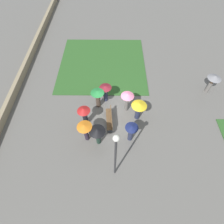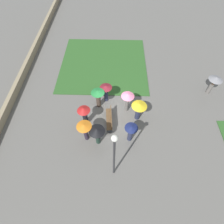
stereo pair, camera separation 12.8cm
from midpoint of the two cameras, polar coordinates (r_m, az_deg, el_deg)
The scene contains 14 objects.
ground_plane at distance 14.30m, azimuth 1.45°, elevation 0.28°, with size 90.00×90.00×0.00m, color #66635E.
lawn_patch_near at distance 18.35m, azimuth -2.52°, elevation 15.48°, with size 8.37×8.47×0.06m.
parapet_wall at distance 16.46m, azimuth -30.74°, elevation 1.60°, with size 45.00×0.35×0.70m.
park_bench at distance 13.32m, azimuth -0.40°, elevation -2.17°, with size 1.99×0.57×0.90m.
lamp_post at distance 9.09m, azimuth 1.12°, elevation -13.44°, with size 0.32×0.32×5.08m.
crowd_person_navy at distance 12.06m, azimuth 6.45°, elevation -6.26°, with size 0.90×0.90×1.78m.
crowd_person_red at distance 12.76m, azimuth -8.76°, elevation -0.36°, with size 0.94×0.94×1.89m.
crowd_person_pink at distance 13.29m, azimuth 5.36°, elevation 4.40°, with size 0.99×0.99×1.95m.
crowd_person_yellow at distance 13.06m, azimuth 9.04°, elevation 1.21°, with size 1.14×1.14×1.77m.
crowd_person_maroon at distance 14.08m, azimuth -1.72°, elevation 7.19°, with size 0.97×0.97×1.74m.
crowd_person_black at distance 11.64m, azimuth -4.60°, elevation -6.63°, with size 1.09×1.09×1.89m.
crowd_person_green at distance 13.69m, azimuth -4.33°, elevation 5.38°, with size 1.05×1.05×1.84m.
crowd_person_orange at distance 11.95m, azimuth -8.60°, elevation -5.47°, with size 1.03×1.03×1.90m.
lone_walker_far_path at distance 16.89m, azimuth 30.64°, elevation 8.61°, with size 1.12×1.12×1.82m.
Camera 2 is at (8.31, -0.08, 11.64)m, focal length 28.00 mm.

